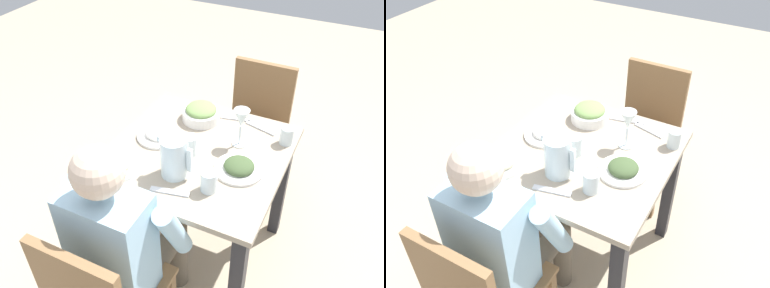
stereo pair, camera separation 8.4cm
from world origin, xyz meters
TOP-DOWN VIEW (x-y plane):
  - ground_plane at (0.00, 0.00)m, footprint 8.00×8.00m
  - dining_table at (0.00, 0.00)m, footprint 0.82×0.82m
  - chair_far at (0.07, 0.71)m, footprint 0.40×0.40m
  - diner_near at (-0.09, -0.51)m, footprint 0.48×0.53m
  - water_pitcher at (-0.03, -0.19)m, footprint 0.16×0.12m
  - salad_bowl at (-0.10, 0.25)m, footprint 0.20×0.20m
  - plate_dolmas at (0.22, -0.05)m, footprint 0.22×0.22m
  - plate_beans at (-0.28, -0.27)m, footprint 0.21×0.21m
  - plate_yoghurt at (-0.22, 0.02)m, footprint 0.22×0.22m
  - water_glass_center at (0.15, -0.22)m, footprint 0.07×0.07m
  - water_glass_near_left at (0.36, 0.24)m, footprint 0.06×0.06m
  - water_glass_by_pitcher at (-0.03, -0.04)m, footprint 0.07×0.07m
  - wine_glass at (0.16, 0.13)m, footprint 0.08×0.08m
  - fork_near at (0.21, 0.30)m, footprint 0.17×0.07m
  - knife_near at (0.08, 0.33)m, footprint 0.18×0.05m
  - fork_far at (0.01, -0.30)m, footprint 0.17×0.06m

SIDE VIEW (x-z plane):
  - ground_plane at x=0.00m, z-range 0.00..0.00m
  - chair_far at x=0.07m, z-range 0.06..0.92m
  - dining_table at x=0.00m, z-range 0.23..0.99m
  - diner_near at x=-0.09m, z-range 0.05..1.22m
  - fork_near at x=0.21m, z-range 0.76..0.76m
  - knife_near at x=0.08m, z-range 0.76..0.76m
  - fork_far at x=0.01m, z-range 0.76..0.76m
  - plate_beans at x=-0.28m, z-range 0.75..0.80m
  - plate_yoghurt at x=-0.22m, z-range 0.75..0.80m
  - plate_dolmas at x=0.22m, z-range 0.75..0.80m
  - salad_bowl at x=-0.10m, z-range 0.75..0.84m
  - water_glass_near_left at x=0.36m, z-range 0.76..0.85m
  - water_glass_center at x=0.15m, z-range 0.76..0.85m
  - water_glass_by_pitcher at x=-0.03m, z-range 0.76..0.86m
  - water_pitcher at x=-0.03m, z-range 0.76..0.95m
  - wine_glass at x=0.16m, z-range 0.80..1.00m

